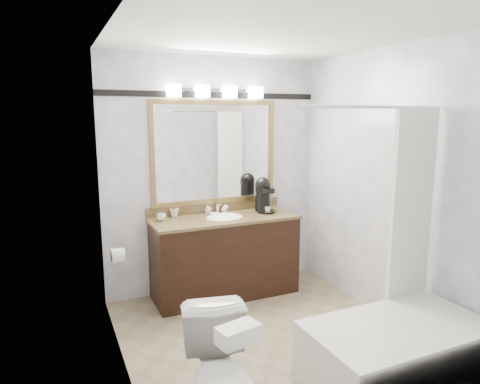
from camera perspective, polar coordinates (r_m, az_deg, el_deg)
name	(u,v)px	position (r m, az deg, el deg)	size (l,w,h in m)	color
room	(272,196)	(3.46, 4.25, -0.51)	(2.42, 2.62, 2.52)	gray
vanity	(225,255)	(4.56, -2.04, -8.33)	(1.53, 0.58, 0.97)	black
mirror	(215,152)	(4.59, -3.38, 5.29)	(1.40, 0.04, 1.10)	olive
vanity_light_bar	(216,91)	(4.53, -3.21, 13.25)	(1.02, 0.14, 0.12)	silver
accent_stripe	(214,95)	(4.59, -3.51, 12.79)	(2.40, 0.01, 0.06)	black
bathtub	(398,345)	(3.42, 20.38, -18.56)	(1.30, 0.75, 1.96)	white
tp_roll	(118,255)	(3.88, -15.97, -8.12)	(0.12, 0.12, 0.11)	white
toilet	(222,381)	(2.73, -2.40, -23.86)	(0.41, 0.72, 0.73)	white
tissue_box	(238,334)	(2.33, -0.25, -18.40)	(0.22, 0.12, 0.09)	white
coffee_maker	(263,194)	(4.66, 3.12, -0.28)	(0.20, 0.25, 0.38)	black
cup_left	(161,217)	(4.36, -10.44, -3.31)	(0.09, 0.09, 0.07)	white
cup_right	(174,213)	(4.49, -8.75, -2.75)	(0.10, 0.10, 0.09)	white
soap_bottle_a	(207,209)	(4.60, -4.38, -2.33)	(0.04, 0.04, 0.09)	white
soap_bottle_b	(224,209)	(4.65, -2.12, -2.22)	(0.07, 0.07, 0.08)	white
soap_bar	(214,214)	(4.53, -3.45, -2.94)	(0.09, 0.05, 0.03)	#EDE8C3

